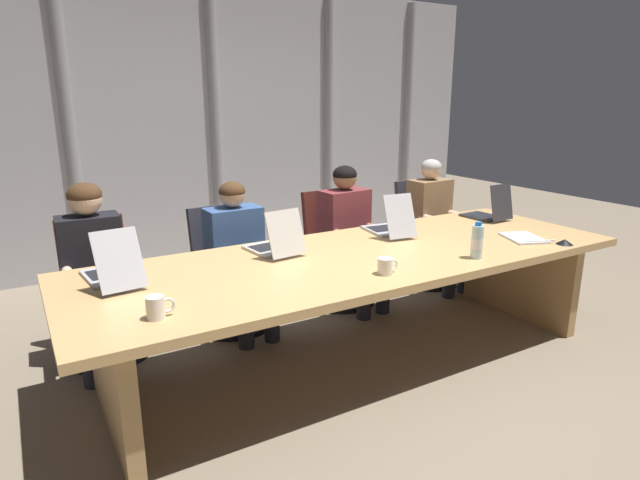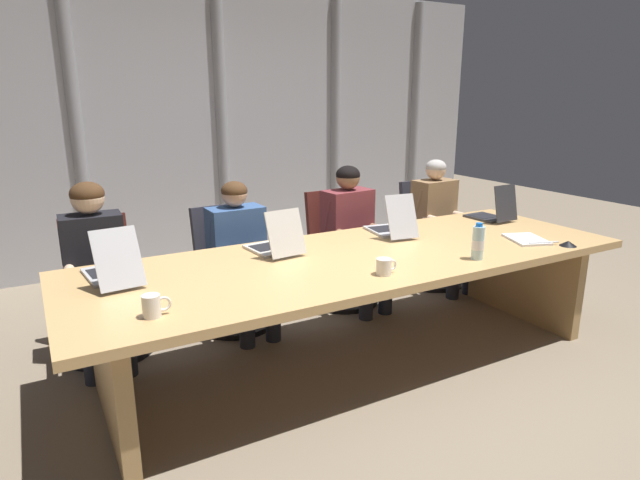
{
  "view_description": "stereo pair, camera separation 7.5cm",
  "coord_description": "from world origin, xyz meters",
  "px_view_note": "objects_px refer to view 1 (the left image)",
  "views": [
    {
      "loc": [
        -1.82,
        -2.6,
        1.69
      ],
      "look_at": [
        -0.23,
        0.11,
        0.83
      ],
      "focal_mm": 29.67,
      "sensor_mm": 36.0,
      "label": 1
    },
    {
      "loc": [
        -1.76,
        -2.64,
        1.69
      ],
      "look_at": [
        -0.23,
        0.11,
        0.83
      ],
      "focal_mm": 29.67,
      "sensor_mm": 36.0,
      "label": 2
    }
  ],
  "objects_px": {
    "person_left_end": "(94,264)",
    "water_bottle_primary": "(477,242)",
    "coffee_mug_near": "(156,307)",
    "person_right_mid": "(436,217)",
    "office_chair_left_end": "(102,305)",
    "coffee_mug_far": "(386,266)",
    "office_chair_right_mid": "(425,245)",
    "person_center": "(351,229)",
    "conference_mic_left_side": "(565,242)",
    "office_chair_left_mid": "(229,282)",
    "laptop_center": "(389,226)",
    "spiral_notepad": "(524,238)",
    "laptop_left_mid": "(274,244)",
    "laptop_left_end": "(112,271)",
    "laptop_right_mid": "(488,212)",
    "person_left_mid": "(239,249)",
    "office_chair_center": "(337,261)"
  },
  "relations": [
    {
      "from": "person_left_mid",
      "to": "person_right_mid",
      "type": "distance_m",
      "value": 1.88
    },
    {
      "from": "person_left_end",
      "to": "coffee_mug_near",
      "type": "xyz_separation_m",
      "value": [
        0.1,
        -1.19,
        0.11
      ]
    },
    {
      "from": "conference_mic_left_side",
      "to": "coffee_mug_near",
      "type": "bearing_deg",
      "value": 176.68
    },
    {
      "from": "water_bottle_primary",
      "to": "office_chair_left_end",
      "type": "bearing_deg",
      "value": 144.44
    },
    {
      "from": "office_chair_left_end",
      "to": "coffee_mug_near",
      "type": "relative_size",
      "value": 6.89
    },
    {
      "from": "person_left_mid",
      "to": "spiral_notepad",
      "type": "height_order",
      "value": "person_left_mid"
    },
    {
      "from": "office_chair_left_end",
      "to": "coffee_mug_near",
      "type": "xyz_separation_m",
      "value": [
        0.07,
        -1.34,
        0.45
      ]
    },
    {
      "from": "office_chair_left_end",
      "to": "coffee_mug_far",
      "type": "bearing_deg",
      "value": 44.02
    },
    {
      "from": "water_bottle_primary",
      "to": "coffee_mug_near",
      "type": "xyz_separation_m",
      "value": [
        -1.91,
        0.07,
        -0.05
      ]
    },
    {
      "from": "laptop_right_mid",
      "to": "office_chair_right_mid",
      "type": "relative_size",
      "value": 0.4
    },
    {
      "from": "office_chair_right_mid",
      "to": "person_center",
      "type": "bearing_deg",
      "value": -79.98
    },
    {
      "from": "office_chair_left_mid",
      "to": "coffee_mug_far",
      "type": "relative_size",
      "value": 6.84
    },
    {
      "from": "person_left_mid",
      "to": "laptop_right_mid",
      "type": "bearing_deg",
      "value": 72.59
    },
    {
      "from": "office_chair_left_mid",
      "to": "person_right_mid",
      "type": "xyz_separation_m",
      "value": [
        1.91,
        -0.16,
        0.31
      ]
    },
    {
      "from": "person_left_mid",
      "to": "coffee_mug_near",
      "type": "distance_m",
      "value": 1.48
    },
    {
      "from": "person_left_end",
      "to": "coffee_mug_near",
      "type": "relative_size",
      "value": 8.97
    },
    {
      "from": "person_left_end",
      "to": "water_bottle_primary",
      "type": "bearing_deg",
      "value": 59.77
    },
    {
      "from": "person_left_end",
      "to": "water_bottle_primary",
      "type": "height_order",
      "value": "person_left_end"
    },
    {
      "from": "office_chair_left_mid",
      "to": "laptop_center",
      "type": "bearing_deg",
      "value": 50.58
    },
    {
      "from": "coffee_mug_far",
      "to": "conference_mic_left_side",
      "type": "xyz_separation_m",
      "value": [
        1.4,
        -0.12,
        -0.03
      ]
    },
    {
      "from": "coffee_mug_near",
      "to": "coffee_mug_far",
      "type": "height_order",
      "value": "coffee_mug_near"
    },
    {
      "from": "laptop_right_mid",
      "to": "person_left_end",
      "type": "height_order",
      "value": "person_left_end"
    },
    {
      "from": "person_left_end",
      "to": "spiral_notepad",
      "type": "height_order",
      "value": "person_left_end"
    },
    {
      "from": "laptop_left_end",
      "to": "person_right_mid",
      "type": "relative_size",
      "value": 0.44
    },
    {
      "from": "office_chair_left_mid",
      "to": "conference_mic_left_side",
      "type": "relative_size",
      "value": 8.07
    },
    {
      "from": "coffee_mug_near",
      "to": "coffee_mug_far",
      "type": "relative_size",
      "value": 1.01
    },
    {
      "from": "laptop_left_end",
      "to": "spiral_notepad",
      "type": "relative_size",
      "value": 1.41
    },
    {
      "from": "office_chair_center",
      "to": "coffee_mug_near",
      "type": "xyz_separation_m",
      "value": [
        -1.8,
        -1.34,
        0.44
      ]
    },
    {
      "from": "person_left_end",
      "to": "conference_mic_left_side",
      "type": "distance_m",
      "value": 3.07
    },
    {
      "from": "coffee_mug_far",
      "to": "spiral_notepad",
      "type": "relative_size",
      "value": 0.36
    },
    {
      "from": "coffee_mug_near",
      "to": "spiral_notepad",
      "type": "xyz_separation_m",
      "value": [
        2.53,
        0.07,
        -0.04
      ]
    },
    {
      "from": "laptop_left_mid",
      "to": "office_chair_left_end",
      "type": "height_order",
      "value": "laptop_left_mid"
    },
    {
      "from": "office_chair_right_mid",
      "to": "person_right_mid",
      "type": "bearing_deg",
      "value": -12.46
    },
    {
      "from": "laptop_center",
      "to": "coffee_mug_far",
      "type": "bearing_deg",
      "value": 149.04
    },
    {
      "from": "coffee_mug_near",
      "to": "person_right_mid",
      "type": "bearing_deg",
      "value": 23.34
    },
    {
      "from": "person_left_end",
      "to": "person_left_mid",
      "type": "height_order",
      "value": "person_left_end"
    },
    {
      "from": "laptop_left_end",
      "to": "laptop_right_mid",
      "type": "bearing_deg",
      "value": -95.38
    },
    {
      "from": "office_chair_left_mid",
      "to": "office_chair_right_mid",
      "type": "height_order",
      "value": "office_chair_right_mid"
    },
    {
      "from": "water_bottle_primary",
      "to": "coffee_mug_near",
      "type": "bearing_deg",
      "value": 177.8
    },
    {
      "from": "office_chair_left_mid",
      "to": "office_chair_center",
      "type": "bearing_deg",
      "value": 85.34
    },
    {
      "from": "laptop_center",
      "to": "coffee_mug_near",
      "type": "xyz_separation_m",
      "value": [
        -1.81,
        -0.67,
        -0.01
      ]
    },
    {
      "from": "laptop_left_mid",
      "to": "person_center",
      "type": "height_order",
      "value": "person_center"
    },
    {
      "from": "office_chair_center",
      "to": "spiral_notepad",
      "type": "height_order",
      "value": "office_chair_center"
    },
    {
      "from": "person_left_mid",
      "to": "spiral_notepad",
      "type": "xyz_separation_m",
      "value": [
        1.66,
        -1.11,
        0.12
      ]
    },
    {
      "from": "laptop_right_mid",
      "to": "person_left_mid",
      "type": "xyz_separation_m",
      "value": [
        -1.92,
        0.54,
        -0.16
      ]
    },
    {
      "from": "office_chair_left_mid",
      "to": "person_right_mid",
      "type": "bearing_deg",
      "value": 80.51
    },
    {
      "from": "spiral_notepad",
      "to": "person_right_mid",
      "type": "bearing_deg",
      "value": 100.09
    },
    {
      "from": "laptop_left_end",
      "to": "office_chair_right_mid",
      "type": "xyz_separation_m",
      "value": [
        2.86,
        0.73,
        -0.45
      ]
    },
    {
      "from": "person_center",
      "to": "conference_mic_left_side",
      "type": "bearing_deg",
      "value": 25.69
    },
    {
      "from": "office_chair_left_end",
      "to": "office_chair_right_mid",
      "type": "relative_size",
      "value": 0.97
    }
  ]
}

